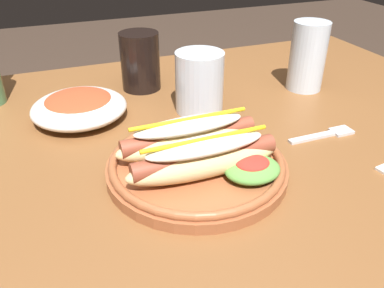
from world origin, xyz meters
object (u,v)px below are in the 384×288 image
Objects in this scene: extra_cup at (199,82)px; soda_cup at (140,61)px; fork at (326,134)px; water_cup at (308,56)px; hot_dog_plate at (202,157)px; side_bowl at (79,106)px.

soda_cup is at bearing 117.38° from extra_cup.
water_cup is at bearing 65.67° from fork.
soda_cup is 0.34m from water_cup.
fork is (0.24, 0.02, -0.02)m from hot_dog_plate.
hot_dog_plate is 0.34m from soda_cup.
fork is 1.08× the size of extra_cup.
soda_cup is at bearing 89.80° from hot_dog_plate.
fork is 0.43m from side_bowl.
soda_cup is at bearing 158.71° from water_cup.
side_bowl is at bearing 168.64° from extra_cup.
extra_cup is 0.22m from side_bowl.
fork is 0.24m from extra_cup.
extra_cup is at bearing -62.62° from soda_cup.
hot_dog_plate reaches higher than side_bowl.
water_cup reaches higher than side_bowl.
water_cup is 0.25m from extra_cup.
water_cup is (0.08, 0.19, 0.07)m from fork.
hot_dog_plate is at bearing -111.11° from extra_cup.
hot_dog_plate is 0.24m from fork.
extra_cup is (-0.16, 0.17, 0.05)m from fork.
side_bowl is at bearing 120.53° from hot_dog_plate.
side_bowl is at bearing 176.85° from water_cup.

